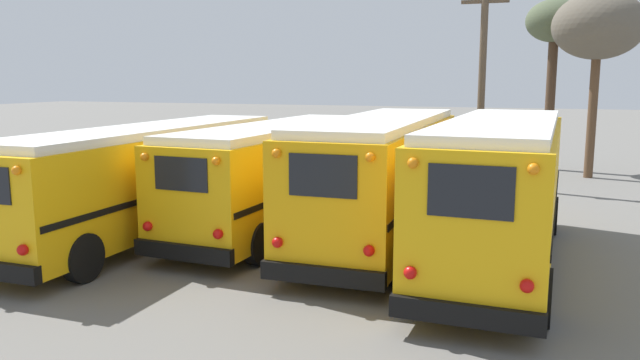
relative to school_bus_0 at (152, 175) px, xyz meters
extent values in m
plane|color=#66635E|center=(4.59, 1.05, -1.64)|extent=(160.00, 160.00, 0.00)
cube|color=#EAAA0F|center=(0.00, 0.02, -0.06)|extent=(2.52, 10.80, 2.42)
cube|color=white|center=(0.00, 0.02, 1.24)|extent=(2.32, 10.36, 0.20)
sphere|color=red|center=(0.81, -5.42, -0.61)|extent=(0.22, 0.22, 0.22)
sphere|color=orange|center=(0.81, -5.42, 0.92)|extent=(0.18, 0.18, 0.18)
cube|color=black|center=(-1.19, 0.04, -0.25)|extent=(0.18, 10.55, 0.14)
cube|color=black|center=(1.19, 0.00, -0.25)|extent=(0.18, 10.55, 0.14)
cylinder|color=black|center=(-1.04, 4.12, -1.11)|extent=(0.30, 1.06, 1.06)
cylinder|color=black|center=(1.16, 4.08, -1.11)|extent=(0.30, 1.06, 1.06)
cylinder|color=black|center=(-1.16, -4.05, -1.11)|extent=(0.30, 1.06, 1.06)
cylinder|color=black|center=(1.04, -4.08, -1.11)|extent=(0.30, 1.06, 1.06)
cube|color=#EAAA0F|center=(3.06, 1.83, -0.07)|extent=(2.96, 9.69, 2.45)
cube|color=white|center=(3.06, 1.83, 1.25)|extent=(2.75, 9.30, 0.20)
cube|color=black|center=(2.79, -2.99, -1.11)|extent=(2.48, 0.34, 0.36)
cube|color=black|center=(2.79, -2.96, 0.60)|extent=(1.33, 0.11, 0.73)
sphere|color=red|center=(1.88, -2.95, -0.62)|extent=(0.22, 0.22, 0.22)
sphere|color=orange|center=(1.88, -2.95, 0.93)|extent=(0.18, 0.18, 0.18)
sphere|color=red|center=(3.70, -3.05, -0.62)|extent=(0.22, 0.22, 0.22)
sphere|color=orange|center=(3.70, -3.05, 0.93)|extent=(0.18, 0.18, 0.18)
cube|color=black|center=(1.84, 1.90, -0.25)|extent=(0.55, 9.36, 0.14)
cube|color=black|center=(4.28, 1.76, -0.25)|extent=(0.55, 9.36, 0.14)
cylinder|color=black|center=(2.13, 5.37, -1.14)|extent=(0.34, 1.02, 1.00)
cylinder|color=black|center=(4.39, 5.24, -1.14)|extent=(0.34, 1.02, 1.00)
cylinder|color=black|center=(1.73, -1.59, -1.14)|extent=(0.34, 1.02, 1.00)
cylinder|color=black|center=(3.99, -1.71, -1.14)|extent=(0.34, 1.02, 1.00)
cube|color=#E5A00C|center=(6.12, 1.49, 0.06)|extent=(2.57, 9.84, 2.73)
cube|color=white|center=(6.12, 1.49, 1.53)|extent=(2.37, 9.45, 0.20)
cube|color=black|center=(6.17, -3.46, -1.13)|extent=(2.52, 0.23, 0.36)
cube|color=black|center=(6.17, -3.44, 0.81)|extent=(1.36, 0.04, 0.82)
sphere|color=red|center=(5.25, -3.48, -0.55)|extent=(0.22, 0.22, 0.22)
sphere|color=orange|center=(5.25, -3.48, 1.21)|extent=(0.18, 0.18, 0.18)
sphere|color=red|center=(7.10, -3.46, -0.55)|extent=(0.22, 0.22, 0.22)
sphere|color=orange|center=(7.10, -3.46, 1.21)|extent=(0.18, 0.18, 0.18)
cube|color=black|center=(4.87, 1.48, -0.14)|extent=(0.12, 9.62, 0.14)
cube|color=black|center=(7.36, 1.50, -0.14)|extent=(0.12, 9.62, 0.14)
cylinder|color=black|center=(4.93, 5.08, -1.16)|extent=(0.29, 0.97, 0.97)
cylinder|color=black|center=(7.24, 5.11, -1.16)|extent=(0.29, 0.97, 0.97)
cylinder|color=black|center=(5.00, -2.13, -1.16)|extent=(0.29, 0.97, 0.97)
cylinder|color=black|center=(7.31, -2.11, -1.16)|extent=(0.29, 0.97, 0.97)
cube|color=#EAAA0F|center=(9.18, 0.16, 0.12)|extent=(2.73, 9.68, 2.79)
cube|color=white|center=(9.18, 0.16, 1.62)|extent=(2.52, 9.29, 0.20)
cube|color=black|center=(9.02, -4.68, -1.10)|extent=(2.47, 0.28, 0.36)
cube|color=black|center=(9.02, -4.65, 0.89)|extent=(1.33, 0.07, 0.84)
sphere|color=red|center=(8.12, -4.66, -0.51)|extent=(0.22, 0.22, 0.22)
sphere|color=orange|center=(8.12, -4.66, 1.30)|extent=(0.18, 0.18, 0.18)
sphere|color=red|center=(9.93, -4.72, -0.51)|extent=(0.22, 0.22, 0.22)
sphere|color=orange|center=(9.93, -4.72, 1.30)|extent=(0.18, 0.18, 0.18)
cube|color=black|center=(7.96, 0.20, -0.09)|extent=(0.33, 9.41, 0.14)
cube|color=black|center=(10.40, 0.12, -0.09)|extent=(0.33, 9.41, 0.14)
cylinder|color=black|center=(8.16, 3.70, -1.12)|extent=(0.31, 1.06, 1.05)
cylinder|color=black|center=(10.42, 3.63, -1.12)|extent=(0.31, 1.06, 1.05)
cylinder|color=black|center=(7.94, -3.30, -1.12)|extent=(0.31, 1.06, 1.05)
cylinder|color=black|center=(10.19, -3.38, -1.12)|extent=(0.31, 1.06, 1.05)
cylinder|color=brown|center=(7.72, 11.03, 2.44)|extent=(0.28, 0.28, 8.17)
cube|color=brown|center=(7.72, 11.03, 5.54)|extent=(1.80, 0.14, 0.14)
cylinder|color=brown|center=(12.04, 14.80, 1.06)|extent=(0.38, 0.38, 5.42)
ellipsoid|color=#5B5447|center=(12.04, 14.80, 4.81)|extent=(3.76, 3.76, 2.82)
cylinder|color=#473323|center=(10.34, 16.86, 1.43)|extent=(0.44, 0.44, 6.16)
ellipsoid|color=#4C563D|center=(10.34, 16.86, 5.23)|extent=(2.60, 2.60, 1.95)
camera|label=1|loc=(10.00, -14.37, 2.62)|focal=35.00mm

